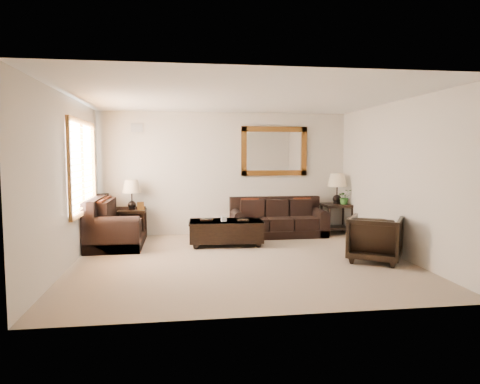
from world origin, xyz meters
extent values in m
cube|color=#83705A|center=(0.00, 0.00, 0.00)|extent=(5.50, 5.00, 0.01)
cube|color=white|center=(0.00, 0.00, 2.70)|extent=(5.50, 5.00, 0.01)
cube|color=beige|center=(0.00, 2.50, 1.35)|extent=(5.50, 0.01, 2.70)
cube|color=beige|center=(0.00, -2.50, 1.35)|extent=(5.50, 0.01, 2.70)
cube|color=beige|center=(-2.75, 0.00, 1.35)|extent=(0.01, 5.00, 2.70)
cube|color=beige|center=(2.75, 0.00, 1.35)|extent=(0.01, 5.00, 2.70)
cube|color=white|center=(-2.73, 0.90, 1.55)|extent=(0.01, 1.80, 1.50)
cube|color=brown|center=(-2.70, 0.90, 2.34)|extent=(0.06, 1.96, 0.08)
cube|color=brown|center=(-2.70, 0.90, 0.76)|extent=(0.06, 1.96, 0.08)
cube|color=brown|center=(-2.70, -0.04, 1.55)|extent=(0.06, 0.08, 1.50)
cube|color=brown|center=(-2.70, 1.84, 1.55)|extent=(0.06, 0.08, 1.50)
cube|color=brown|center=(-2.70, 0.90, 1.55)|extent=(0.05, 0.05, 1.50)
cube|color=#4D2A0F|center=(1.11, 2.46, 1.85)|extent=(1.50, 0.06, 1.10)
cube|color=white|center=(1.11, 2.48, 1.85)|extent=(1.26, 0.01, 0.86)
cube|color=#999999|center=(-1.90, 2.48, 2.35)|extent=(0.25, 0.02, 0.18)
cube|color=black|center=(1.11, 2.04, 0.08)|extent=(2.03, 0.88, 0.17)
cube|color=black|center=(1.11, 2.38, 0.62)|extent=(2.03, 0.20, 0.42)
cube|color=black|center=(0.57, 2.02, 0.29)|extent=(0.52, 0.72, 0.25)
cube|color=black|center=(1.11, 2.02, 0.29)|extent=(0.52, 0.72, 0.25)
cube|color=black|center=(1.65, 2.02, 0.29)|extent=(0.52, 0.72, 0.25)
cube|color=black|center=(0.19, 2.04, 0.24)|extent=(0.20, 0.88, 0.49)
cylinder|color=black|center=(0.19, 2.04, 0.49)|extent=(0.20, 0.86, 0.20)
cube|color=black|center=(2.02, 2.04, 0.24)|extent=(0.20, 0.88, 0.49)
cylinder|color=black|center=(2.02, 2.04, 0.49)|extent=(0.20, 0.86, 0.20)
cube|color=#63220D|center=(0.52, 2.21, 0.62)|extent=(0.39, 0.17, 0.40)
cube|color=#63220D|center=(1.70, 2.21, 0.62)|extent=(0.39, 0.17, 0.40)
cube|color=black|center=(-2.23, 1.54, 0.10)|extent=(1.00, 1.69, 0.19)
cube|color=black|center=(-2.61, 1.54, 0.71)|extent=(0.23, 1.69, 0.48)
cube|color=black|center=(-2.21, 1.23, 0.33)|extent=(0.82, 0.59, 0.29)
cube|color=black|center=(-2.21, 1.84, 0.33)|extent=(0.82, 0.59, 0.29)
cube|color=black|center=(-2.23, 0.81, 0.28)|extent=(1.00, 0.23, 0.56)
cylinder|color=black|center=(-2.23, 0.81, 0.56)|extent=(0.98, 0.23, 0.23)
cube|color=black|center=(-2.23, 2.26, 0.28)|extent=(1.00, 0.23, 0.56)
cylinder|color=black|center=(-2.23, 2.26, 0.56)|extent=(0.98, 0.23, 0.23)
cube|color=#63220D|center=(-2.42, 1.18, 0.71)|extent=(0.20, 0.44, 0.46)
cube|color=#63220D|center=(-2.42, 1.90, 0.71)|extent=(0.20, 0.44, 0.46)
cube|color=black|center=(-2.01, 2.18, 0.59)|extent=(0.57, 0.57, 0.05)
cube|color=black|center=(-2.01, 2.18, 0.12)|extent=(0.48, 0.48, 0.03)
cylinder|color=black|center=(-2.25, 1.94, 0.28)|extent=(0.05, 0.05, 0.57)
cylinder|color=black|center=(-1.76, 1.94, 0.28)|extent=(0.05, 0.05, 0.57)
cylinder|color=black|center=(-2.25, 2.42, 0.28)|extent=(0.05, 0.05, 0.57)
cylinder|color=black|center=(-1.76, 2.42, 0.28)|extent=(0.05, 0.05, 0.57)
sphere|color=black|center=(-2.01, 2.18, 0.72)|extent=(0.17, 0.17, 0.17)
cylinder|color=black|center=(-2.01, 2.18, 0.90)|extent=(0.02, 0.02, 0.37)
cone|color=tan|center=(-2.01, 2.18, 1.11)|extent=(0.39, 0.39, 0.27)
cube|color=#4D2A0F|center=(-1.82, 2.07, 0.70)|extent=(0.15, 0.10, 0.18)
cube|color=black|center=(2.48, 2.15, 0.64)|extent=(0.62, 0.62, 0.06)
cube|color=black|center=(2.48, 2.15, 0.13)|extent=(0.52, 0.52, 0.03)
cylinder|color=black|center=(2.22, 1.89, 0.31)|extent=(0.06, 0.06, 0.62)
cylinder|color=black|center=(2.75, 1.89, 0.31)|extent=(0.06, 0.06, 0.62)
cylinder|color=black|center=(2.22, 2.42, 0.31)|extent=(0.06, 0.06, 0.62)
cylinder|color=black|center=(2.75, 2.42, 0.31)|extent=(0.06, 0.06, 0.62)
sphere|color=black|center=(2.48, 2.15, 0.78)|extent=(0.19, 0.19, 0.19)
cylinder|color=black|center=(2.48, 2.15, 0.99)|extent=(0.03, 0.03, 0.40)
cone|color=tan|center=(2.48, 2.15, 1.21)|extent=(0.43, 0.43, 0.29)
sphere|color=black|center=(-0.71, 0.99, 0.05)|extent=(0.13, 0.13, 0.13)
sphere|color=black|center=(0.48, 0.99, 0.05)|extent=(0.13, 0.13, 0.13)
sphere|color=black|center=(-0.71, 1.53, 0.05)|extent=(0.13, 0.13, 0.13)
sphere|color=black|center=(0.48, 1.53, 0.05)|extent=(0.13, 0.13, 0.13)
cube|color=black|center=(-0.12, 1.26, 0.29)|extent=(1.45, 0.84, 0.40)
cube|color=black|center=(-0.12, 1.26, 0.46)|extent=(1.48, 0.86, 0.04)
cube|color=black|center=(-0.50, 1.31, 0.50)|extent=(0.25, 0.18, 0.03)
cube|color=black|center=(0.21, 1.21, 0.50)|extent=(0.22, 0.16, 0.03)
cube|color=white|center=(-0.17, 1.15, 0.54)|extent=(0.11, 0.08, 0.11)
imported|color=black|center=(2.20, -0.36, 0.42)|extent=(1.10, 1.08, 0.84)
imported|color=#24511C|center=(2.62, 2.04, 0.80)|extent=(0.32, 0.35, 0.26)
camera|label=1|loc=(-1.01, -6.98, 1.77)|focal=32.00mm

